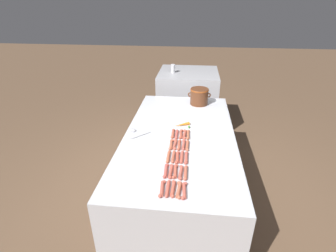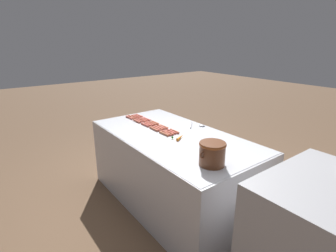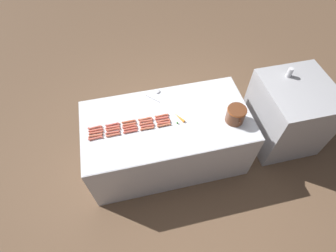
{
  "view_description": "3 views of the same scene",
  "coord_description": "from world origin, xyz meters",
  "views": [
    {
      "loc": [
        0.12,
        -2.16,
        2.02
      ],
      "look_at": [
        -0.11,
        -0.06,
        0.95
      ],
      "focal_mm": 26.96,
      "sensor_mm": 36.0,
      "label": 1
    },
    {
      "loc": [
        1.63,
        2.11,
        1.83
      ],
      "look_at": [
        -0.12,
        -0.25,
        0.86
      ],
      "focal_mm": 27.44,
      "sensor_mm": 36.0,
      "label": 2
    },
    {
      "loc": [
        1.83,
        -0.41,
        3.28
      ],
      "look_at": [
        0.12,
        -0.01,
        0.89
      ],
      "focal_mm": 27.76,
      "sensor_mm": 36.0,
      "label": 3
    }
  ],
  "objects": [
    {
      "name": "soda_can",
      "position": [
        -0.22,
        1.63,
        1.07
      ],
      "size": [
        0.07,
        0.07,
        0.12
      ],
      "color": "#BCBCC1",
      "rests_on": "back_cabinet"
    },
    {
      "name": "hot_dog_24",
      "position": [
        0.08,
        -0.05,
        0.86
      ],
      "size": [
        0.03,
        0.17,
        0.03
      ],
      "color": "#B05D40",
      "rests_on": "griddle_counter"
    },
    {
      "name": "hot_dog_2",
      "position": [
        -0.07,
        -0.44,
        0.86
      ],
      "size": [
        0.03,
        0.17,
        0.03
      ],
      "color": "#B95B3E",
      "rests_on": "griddle_counter"
    },
    {
      "name": "hot_dog_6",
      "position": [
        -0.03,
        -0.63,
        0.86
      ],
      "size": [
        0.03,
        0.17,
        0.03
      ],
      "color": "#BE5444",
      "rests_on": "griddle_counter"
    },
    {
      "name": "hot_dog_19",
      "position": [
        0.05,
        -0.05,
        0.86
      ],
      "size": [
        0.04,
        0.17,
        0.03
      ],
      "color": "#B45240",
      "rests_on": "griddle_counter"
    },
    {
      "name": "hot_dog_16",
      "position": [
        0.05,
        -0.64,
        0.86
      ],
      "size": [
        0.03,
        0.17,
        0.03
      ],
      "color": "#B35344",
      "rests_on": "griddle_counter"
    },
    {
      "name": "hot_dog_23",
      "position": [
        0.08,
        -0.25,
        0.86
      ],
      "size": [
        0.03,
        0.17,
        0.03
      ],
      "color": "#B95D42",
      "rests_on": "griddle_counter"
    },
    {
      "name": "hot_dog_22",
      "position": [
        0.08,
        -0.44,
        0.86
      ],
      "size": [
        0.03,
        0.17,
        0.03
      ],
      "color": "#BD5041",
      "rests_on": "griddle_counter"
    },
    {
      "name": "hot_dog_18",
      "position": [
        0.05,
        -0.24,
        0.86
      ],
      "size": [
        0.03,
        0.17,
        0.03
      ],
      "color": "#B15143",
      "rests_on": "griddle_counter"
    },
    {
      "name": "hot_dog_0",
      "position": [
        -0.07,
        -0.83,
        0.86
      ],
      "size": [
        0.04,
        0.17,
        0.03
      ],
      "color": "#B35343",
      "rests_on": "griddle_counter"
    },
    {
      "name": "hot_dog_21",
      "position": [
        0.09,
        -0.64,
        0.86
      ],
      "size": [
        0.03,
        0.17,
        0.03
      ],
      "color": "#BA5942",
      "rests_on": "griddle_counter"
    },
    {
      "name": "hot_dog_1",
      "position": [
        -0.06,
        -0.63,
        0.86
      ],
      "size": [
        0.03,
        0.17,
        0.03
      ],
      "color": "#BA5045",
      "rests_on": "griddle_counter"
    },
    {
      "name": "hot_dog_12",
      "position": [
        0.01,
        -0.44,
        0.86
      ],
      "size": [
        0.03,
        0.17,
        0.03
      ],
      "color": "#BD513F",
      "rests_on": "griddle_counter"
    },
    {
      "name": "bean_pot",
      "position": [
        0.18,
        0.77,
        0.96
      ],
      "size": [
        0.28,
        0.22,
        0.2
      ],
      "color": "#562D19",
      "rests_on": "griddle_counter"
    },
    {
      "name": "carrot",
      "position": [
        0.01,
        0.15,
        0.86
      ],
      "size": [
        0.17,
        0.11,
        0.03
      ],
      "color": "orange",
      "rests_on": "griddle_counter"
    },
    {
      "name": "hot_dog_14",
      "position": [
        0.01,
        -0.05,
        0.86
      ],
      "size": [
        0.03,
        0.17,
        0.03
      ],
      "color": "#B6533E",
      "rests_on": "griddle_counter"
    },
    {
      "name": "serving_spoon",
      "position": [
        -0.43,
        -0.04,
        0.86
      ],
      "size": [
        0.22,
        0.22,
        0.02
      ],
      "color": "#B7B7BC",
      "rests_on": "griddle_counter"
    },
    {
      "name": "hot_dog_15",
      "position": [
        0.05,
        -0.83,
        0.86
      ],
      "size": [
        0.04,
        0.17,
        0.03
      ],
      "color": "#B25E43",
      "rests_on": "griddle_counter"
    },
    {
      "name": "back_cabinet",
      "position": [
        0.02,
        1.7,
        0.5
      ],
      "size": [
        0.91,
        0.87,
        1.01
      ],
      "primitive_type": "cube",
      "color": "#A0A0A4",
      "rests_on": "ground_plane"
    },
    {
      "name": "hot_dog_17",
      "position": [
        0.04,
        -0.43,
        0.86
      ],
      "size": [
        0.03,
        0.17,
        0.03
      ],
      "color": "#B85241",
      "rests_on": "griddle_counter"
    },
    {
      "name": "hot_dog_11",
      "position": [
        0.01,
        -0.63,
        0.86
      ],
      "size": [
        0.03,
        0.17,
        0.03
      ],
      "color": "#B8533F",
      "rests_on": "griddle_counter"
    },
    {
      "name": "hot_dog_13",
      "position": [
        0.01,
        -0.25,
        0.86
      ],
      "size": [
        0.03,
        0.17,
        0.03
      ],
      "color": "#B7563F",
      "rests_on": "griddle_counter"
    },
    {
      "name": "hot_dog_8",
      "position": [
        -0.03,
        -0.24,
        0.86
      ],
      "size": [
        0.04,
        0.17,
        0.03
      ],
      "color": "#B55644",
      "rests_on": "griddle_counter"
    },
    {
      "name": "ground_plane",
      "position": [
        0.0,
        0.0,
        0.0
      ],
      "size": [
        20.0,
        20.0,
        0.0
      ],
      "primitive_type": "plane",
      "color": "brown"
    },
    {
      "name": "hot_dog_3",
      "position": [
        -0.06,
        -0.25,
        0.86
      ],
      "size": [
        0.03,
        0.17,
        0.03
      ],
      "color": "#B65C41",
      "rests_on": "griddle_counter"
    },
    {
      "name": "hot_dog_5",
      "position": [
        -0.03,
        -0.83,
        0.86
      ],
      "size": [
        0.03,
        0.17,
        0.03
      ],
      "color": "#BB5343",
      "rests_on": "griddle_counter"
    },
    {
      "name": "hot_dog_7",
      "position": [
        -0.02,
        -0.44,
        0.86
      ],
      "size": [
        0.03,
        0.17,
        0.03
      ],
      "color": "#B0553D",
      "rests_on": "griddle_counter"
    },
    {
      "name": "griddle_counter",
      "position": [
        0.0,
        0.0,
        0.42
      ],
      "size": [
        1.06,
        2.03,
        0.85
      ],
      "color": "#BCBCC1",
      "rests_on": "ground_plane"
    },
    {
      "name": "hot_dog_10",
      "position": [
        0.01,
        -0.83,
        0.86
      ],
      "size": [
        0.03,
        0.17,
        0.03
      ],
      "color": "#BE5440",
      "rests_on": "griddle_counter"
    },
    {
      "name": "hot_dog_20",
      "position": [
        0.09,
        -0.84,
        0.86
      ],
      "size": [
        0.04,
        0.17,
        0.03
      ],
      "color": "#BC5344",
      "rests_on": "griddle_counter"
    },
    {
      "name": "hot_dog_9",
      "position": [
        -0.03,
        -0.05,
        0.86
      ],
      "size": [
        0.03,
        0.17,
        0.03
      ],
      "color": "#BC5145",
      "rests_on": "griddle_counter"
    },
    {
      "name": "hot_dog_4",
      "position": [
        -0.06,
        -0.05,
        0.86
      ],
      "size": [
        0.03,
        0.17,
        0.03
      ],
      "color": "#B1553D",
      "rests_on": "griddle_counter"
    }
  ]
}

